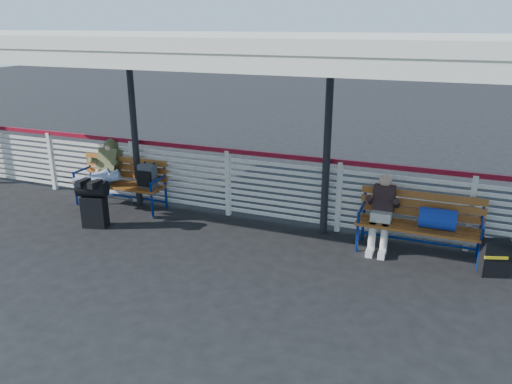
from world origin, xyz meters
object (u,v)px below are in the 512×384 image
at_px(luggage_stack, 94,202).
at_px(bench_left, 128,177).
at_px(bench_right, 427,219).
at_px(traveler_man, 101,174).
at_px(companion_person, 382,212).
at_px(suitcase_side, 495,258).

xyz_separation_m(luggage_stack, bench_left, (-0.03, 1.04, 0.14)).
relative_size(luggage_stack, bench_right, 0.46).
xyz_separation_m(luggage_stack, bench_right, (5.28, 0.94, 0.13)).
bearing_deg(traveler_man, companion_person, 2.82).
height_order(bench_right, traveler_man, traveler_man).
distance_m(traveler_man, suitcase_side, 6.59).
bearing_deg(luggage_stack, bench_left, 76.57).
xyz_separation_m(luggage_stack, suitcase_side, (6.23, 0.63, -0.19)).
xyz_separation_m(traveler_man, companion_person, (4.97, 0.24, -0.11)).
height_order(companion_person, suitcase_side, companion_person).
bearing_deg(suitcase_side, companion_person, 151.55).
bearing_deg(traveler_man, bench_right, 2.66).
bearing_deg(bench_left, suitcase_side, -3.72).
relative_size(bench_left, traveler_man, 1.11).
bearing_deg(bench_right, luggage_stack, -169.86).
bearing_deg(luggage_stack, bench_right, -4.80).
height_order(luggage_stack, companion_person, companion_person).
bearing_deg(bench_left, traveler_man, -132.01).
relative_size(bench_right, traveler_man, 1.11).
height_order(luggage_stack, bench_right, bench_right).
bearing_deg(luggage_stack, suitcase_side, -9.17).
relative_size(companion_person, suitcase_side, 2.22).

